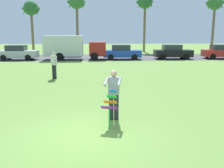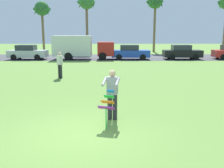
{
  "view_description": "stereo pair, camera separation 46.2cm",
  "coord_description": "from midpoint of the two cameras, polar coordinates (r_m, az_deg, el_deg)",
  "views": [
    {
      "loc": [
        0.42,
        -6.99,
        2.97
      ],
      "look_at": [
        0.98,
        2.31,
        1.05
      ],
      "focal_mm": 40.31,
      "sensor_mm": 36.0,
      "label": 1
    },
    {
      "loc": [
        0.88,
        -7.01,
        2.97
      ],
      "look_at": [
        0.98,
        2.31,
        1.05
      ],
      "focal_mm": 40.31,
      "sensor_mm": 36.0,
      "label": 2
    }
  ],
  "objects": [
    {
      "name": "palm_tree_right_near",
      "position": [
        36.73,
        -5.42,
        17.58
      ],
      "size": [
        2.58,
        2.71,
        8.2
      ],
      "color": "brown",
      "rests_on": "ground"
    },
    {
      "name": "kite_held",
      "position": [
        7.87,
        0.68,
        -4.44
      ],
      "size": [
        0.53,
        0.71,
        1.17
      ],
      "color": "blue",
      "rests_on": "ground"
    },
    {
      "name": "parked_car_black",
      "position": [
        29.46,
        16.03,
        6.92
      ],
      "size": [
        4.22,
        1.88,
        1.6
      ],
      "color": "black",
      "rests_on": "ground"
    },
    {
      "name": "parked_truck_red_cab",
      "position": [
        28.36,
        -6.84,
        8.41
      ],
      "size": [
        6.73,
        2.19,
        2.62
      ],
      "color": "#B2231E",
      "rests_on": "ground"
    },
    {
      "name": "person_walker_near",
      "position": [
        16.79,
        -10.98,
        4.46
      ],
      "size": [
        0.45,
        0.4,
        1.73
      ],
      "color": "#26262B",
      "rests_on": "ground"
    },
    {
      "name": "parked_car_silver",
      "position": [
        29.6,
        -18.19,
        6.81
      ],
      "size": [
        4.26,
        1.96,
        1.6
      ],
      "color": "silver",
      "rests_on": "ground"
    },
    {
      "name": "person_kite_flyer",
      "position": [
        8.54,
        1.6,
        -2.04
      ],
      "size": [
        0.63,
        0.72,
        1.73
      ],
      "color": "#26262B",
      "rests_on": "ground"
    },
    {
      "name": "palm_tree_left_near",
      "position": [
        39.75,
        -15.27,
        15.78
      ],
      "size": [
        2.58,
        2.71,
        7.45
      ],
      "color": "brown",
      "rests_on": "ground"
    },
    {
      "name": "parked_car_blue",
      "position": [
        28.36,
        4.64,
        7.16
      ],
      "size": [
        4.25,
        1.94,
        1.6
      ],
      "color": "#2347B7",
      "rests_on": "ground"
    },
    {
      "name": "ground_plane",
      "position": [
        7.63,
        -5.54,
        -11.32
      ],
      "size": [
        120.0,
        120.0,
        0.0
      ],
      "primitive_type": "plane",
      "color": "olive"
    },
    {
      "name": "road_strip",
      "position": [
        30.71,
        -1.83,
        6.09
      ],
      "size": [
        120.0,
        8.0,
        0.01
      ],
      "primitive_type": "cube",
      "color": "#424247",
      "rests_on": "ground"
    },
    {
      "name": "palm_tree_centre_far",
      "position": [
        39.87,
        10.13,
        17.42
      ],
      "size": [
        2.58,
        2.71,
        8.52
      ],
      "color": "brown",
      "rests_on": "ground"
    }
  ]
}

